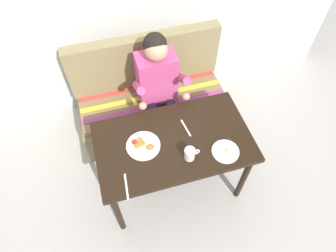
% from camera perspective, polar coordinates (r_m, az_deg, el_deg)
% --- Properties ---
extents(ground_plane, '(8.00, 8.00, 0.00)m').
position_cam_1_polar(ground_plane, '(2.92, 0.83, -10.62)').
color(ground_plane, '#AAA69E').
extents(table, '(1.20, 0.70, 0.73)m').
position_cam_1_polar(table, '(2.35, 1.02, -3.88)').
color(table, black).
rests_on(table, ground).
extents(couch, '(1.44, 0.56, 1.00)m').
position_cam_1_polar(couch, '(3.05, -3.23, 4.70)').
color(couch, olive).
rests_on(couch, ground).
extents(person, '(0.45, 0.61, 1.21)m').
position_cam_1_polar(person, '(2.64, -1.78, 7.94)').
color(person, '#B74074').
rests_on(person, ground).
extents(plate_breakfast, '(0.26, 0.26, 0.05)m').
position_cam_1_polar(plate_breakfast, '(2.25, -4.85, -3.72)').
color(plate_breakfast, white).
rests_on(plate_breakfast, table).
extents(plate_eggs, '(0.21, 0.21, 0.04)m').
position_cam_1_polar(plate_eggs, '(2.26, 10.94, -4.80)').
color(plate_eggs, white).
rests_on(plate_eggs, table).
extents(coffee_mug, '(0.12, 0.08, 0.10)m').
position_cam_1_polar(coffee_mug, '(2.17, 4.24, -5.31)').
color(coffee_mug, white).
rests_on(coffee_mug, table).
extents(fork, '(0.04, 0.17, 0.00)m').
position_cam_1_polar(fork, '(2.35, 3.42, -0.36)').
color(fork, silver).
rests_on(fork, table).
extents(knife, '(0.03, 0.20, 0.00)m').
position_cam_1_polar(knife, '(2.11, -7.97, -11.45)').
color(knife, silver).
rests_on(knife, table).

